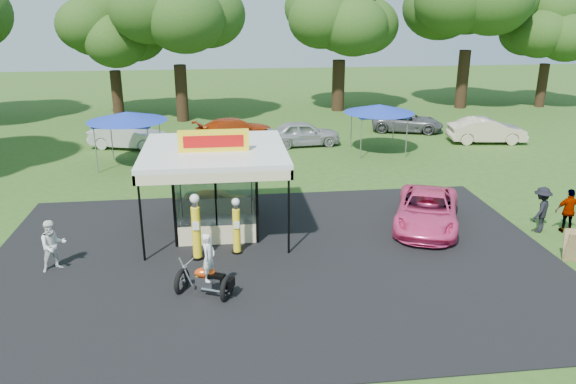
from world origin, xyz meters
name	(u,v)px	position (x,y,z in m)	size (l,w,h in m)	color
ground	(281,287)	(0.00, 0.00, 0.00)	(120.00, 120.00, 0.00)	#2F5019
asphalt_apron	(275,259)	(0.00, 2.00, 0.02)	(20.00, 14.00, 0.04)	black
gas_station_kiosk	(216,188)	(-2.00, 4.99, 1.78)	(5.40, 5.40, 4.18)	white
gas_pump_left	(196,229)	(-2.70, 2.39, 1.17)	(0.46, 0.46, 2.44)	black
gas_pump_right	(237,227)	(-1.30, 2.71, 1.02)	(0.40, 0.40, 2.13)	black
motorcycle	(207,271)	(-2.30, -0.27, 0.85)	(1.91, 1.49, 2.18)	black
spare_tires	(190,230)	(-3.05, 4.28, 0.37)	(0.89, 0.56, 0.75)	black
a_frame_sign	(574,246)	(10.36, 0.61, 0.57)	(0.68, 0.72, 1.13)	#593819
kiosk_car	(217,200)	(-2.00, 7.20, 0.48)	(1.13, 2.82, 0.96)	yellow
pink_sedan	(427,210)	(6.37, 4.30, 0.72)	(2.38, 5.16, 1.43)	#EF4182
spectator_west	(53,246)	(-7.47, 2.14, 0.90)	(0.88, 0.68, 1.80)	white
spectator_east_a	(541,210)	(10.63, 3.30, 0.92)	(1.19, 0.69, 1.84)	black
spectator_east_b	(569,211)	(11.68, 3.10, 0.89)	(1.05, 0.44, 1.78)	gray
bg_car_a	(128,136)	(-7.38, 18.77, 0.78)	(1.65, 4.73, 1.56)	beige
bg_car_b	(235,130)	(-0.80, 19.68, 0.76)	(2.13, 5.25, 1.52)	#B3380D
bg_car_c	(303,133)	(3.40, 18.13, 0.78)	(1.84, 4.58, 1.56)	#A2A2A6
bg_car_d	(407,122)	(11.16, 21.17, 0.68)	(2.25, 4.87, 1.35)	#5D5E60
bg_car_e	(487,130)	(15.17, 17.43, 0.79)	(1.68, 4.82, 1.59)	beige
tent_west	(127,117)	(-6.72, 14.85, 2.72)	(4.30, 4.30, 3.00)	gray
tent_east	(379,109)	(7.58, 15.95, 2.62)	(4.14, 4.14, 2.89)	gray
oak_far_b	(111,34)	(-9.60, 29.06, 6.26)	(8.23, 8.23, 9.81)	black
oak_far_c	(177,17)	(-4.52, 26.71, 7.49)	(10.01, 10.01, 11.80)	black
oak_far_d	(340,19)	(7.98, 29.47, 7.24)	(9.54, 9.54, 11.35)	black
oak_far_e	(470,3)	(18.54, 29.38, 8.45)	(11.12, 11.12, 13.23)	black
oak_far_f	(550,30)	(25.50, 29.04, 6.30)	(8.15, 8.15, 9.82)	black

